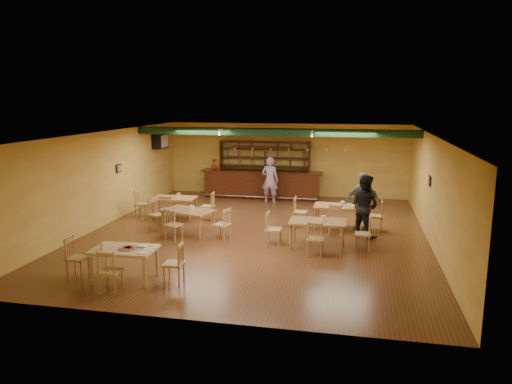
% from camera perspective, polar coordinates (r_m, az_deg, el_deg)
% --- Properties ---
extents(floor, '(12.00, 12.00, 0.00)m').
position_cam_1_polar(floor, '(14.76, 0.06, -4.85)').
color(floor, '#513217').
rests_on(floor, ground).
extents(ceiling_beam, '(10.00, 0.30, 0.25)m').
position_cam_1_polar(ceiling_beam, '(16.99, 2.00, 7.08)').
color(ceiling_beam, black).
rests_on(ceiling_beam, ceiling).
extents(track_rail_left, '(0.05, 2.50, 0.05)m').
position_cam_1_polar(track_rail_left, '(17.96, -3.38, 7.51)').
color(track_rail_left, silver).
rests_on(track_rail_left, ceiling).
extents(track_rail_right, '(0.05, 2.50, 0.05)m').
position_cam_1_polar(track_rail_right, '(17.40, 6.93, 7.33)').
color(track_rail_right, silver).
rests_on(track_rail_right, ceiling).
extents(ac_unit, '(0.34, 0.70, 0.48)m').
position_cam_1_polar(ac_unit, '(19.74, -11.22, 5.92)').
color(ac_unit, silver).
rests_on(ac_unit, wall_left).
extents(picture_left, '(0.04, 0.34, 0.28)m').
position_cam_1_polar(picture_left, '(17.01, -15.86, 2.71)').
color(picture_left, black).
rests_on(picture_left, wall_left).
extents(picture_right, '(0.04, 0.34, 0.28)m').
position_cam_1_polar(picture_right, '(14.73, 19.77, 1.25)').
color(picture_right, black).
rests_on(picture_right, wall_right).
extents(bar_counter, '(4.92, 0.85, 1.13)m').
position_cam_1_polar(bar_counter, '(19.72, 0.67, 0.89)').
color(bar_counter, black).
rests_on(bar_counter, ground).
extents(back_bar_hutch, '(3.81, 0.40, 2.28)m').
position_cam_1_polar(back_bar_hutch, '(20.24, 1.02, 2.80)').
color(back_bar_hutch, black).
rests_on(back_bar_hutch, ground).
extents(poinsettia, '(0.31, 0.31, 0.43)m').
position_cam_1_polar(poinsettia, '(20.08, -4.97, 3.28)').
color(poinsettia, '#B62010').
rests_on(poinsettia, bar_counter).
extents(dining_table_a, '(1.47, 0.92, 0.72)m').
position_cam_1_polar(dining_table_a, '(16.69, -9.56, -1.85)').
color(dining_table_a, brown).
rests_on(dining_table_a, ground).
extents(dining_table_b, '(1.48, 0.91, 0.73)m').
position_cam_1_polar(dining_table_b, '(15.42, 9.54, -2.91)').
color(dining_table_b, brown).
rests_on(dining_table_b, ground).
extents(dining_table_c, '(1.70, 1.31, 0.75)m').
position_cam_1_polar(dining_table_c, '(14.67, -7.96, -3.53)').
color(dining_table_c, brown).
rests_on(dining_table_c, ground).
extents(dining_table_d, '(1.52, 0.92, 0.76)m').
position_cam_1_polar(dining_table_d, '(13.35, 7.25, -4.96)').
color(dining_table_d, brown).
rests_on(dining_table_d, ground).
extents(near_table, '(1.43, 0.95, 0.75)m').
position_cam_1_polar(near_table, '(11.34, -15.20, -8.22)').
color(near_table, beige).
rests_on(near_table, ground).
extents(pizza_tray, '(0.51, 0.51, 0.01)m').
position_cam_1_polar(pizza_tray, '(11.18, -14.84, -6.43)').
color(pizza_tray, silver).
rests_on(pizza_tray, near_table).
extents(parmesan_shaker, '(0.08, 0.08, 0.11)m').
position_cam_1_polar(parmesan_shaker, '(11.29, -17.69, -6.16)').
color(parmesan_shaker, '#EAE5C6').
rests_on(parmesan_shaker, near_table).
extents(napkin_stack, '(0.20, 0.16, 0.03)m').
position_cam_1_polar(napkin_stack, '(11.24, -13.25, -6.22)').
color(napkin_stack, white).
rests_on(napkin_stack, near_table).
extents(pizza_server, '(0.33, 0.12, 0.00)m').
position_cam_1_polar(pizza_server, '(11.15, -14.04, -6.38)').
color(pizza_server, silver).
rests_on(pizza_server, pizza_tray).
extents(side_plate, '(0.23, 0.23, 0.01)m').
position_cam_1_polar(side_plate, '(10.82, -13.17, -6.95)').
color(side_plate, white).
rests_on(side_plate, near_table).
extents(patron_bar, '(0.69, 0.48, 1.81)m').
position_cam_1_polar(patron_bar, '(18.78, 1.65, 1.42)').
color(patron_bar, '#88479B').
rests_on(patron_bar, ground).
extents(patron_right_a, '(1.14, 1.09, 1.86)m').
position_cam_1_polar(patron_right_a, '(14.51, 12.64, -1.61)').
color(patron_right_a, black).
rests_on(patron_right_a, ground).
extents(patron_right_b, '(1.11, 0.58, 1.82)m').
position_cam_1_polar(patron_right_b, '(15.13, 12.45, -1.17)').
color(patron_right_b, slate).
rests_on(patron_right_b, ground).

